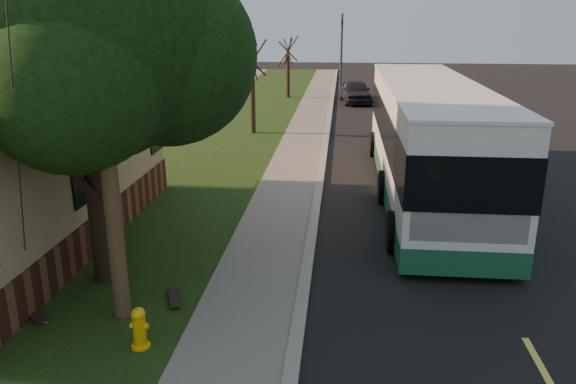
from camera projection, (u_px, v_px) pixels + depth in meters
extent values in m
plane|color=black|center=(294.00, 359.00, 9.28)|extent=(120.00, 120.00, 0.00)
cube|color=black|center=(441.00, 188.00, 18.40)|extent=(8.00, 80.00, 0.01)
cube|color=gray|center=(320.00, 183.00, 18.75)|extent=(0.25, 80.00, 0.12)
cube|color=slate|center=(290.00, 183.00, 18.85)|extent=(2.00, 80.00, 0.08)
cube|color=black|center=(188.00, 180.00, 19.17)|extent=(5.00, 80.00, 0.07)
cylinder|color=#FAB70D|center=(140.00, 332.00, 9.42)|extent=(0.22, 0.22, 0.55)
sphere|color=#FAB70D|center=(138.00, 314.00, 9.31)|extent=(0.24, 0.24, 0.24)
cylinder|color=#FAB70D|center=(139.00, 326.00, 9.38)|extent=(0.30, 0.10, 0.10)
cylinder|color=#FAB70D|center=(139.00, 326.00, 9.38)|extent=(0.10, 0.18, 0.10)
cylinder|color=#FAB70D|center=(141.00, 346.00, 9.50)|extent=(0.32, 0.32, 0.04)
cylinder|color=#473321|center=(99.00, 70.00, 9.15)|extent=(0.30, 0.30, 9.00)
cylinder|color=#2D2D30|center=(16.00, 129.00, 8.42)|extent=(2.52, 3.21, 7.60)
cylinder|color=black|center=(99.00, 188.00, 11.41)|extent=(0.56, 0.56, 4.00)
sphere|color=black|center=(82.00, 24.00, 10.45)|extent=(5.20, 5.20, 5.20)
sphere|color=black|center=(167.00, 55.00, 11.07)|extent=(3.60, 3.60, 3.60)
sphere|color=black|center=(11.00, 41.00, 10.27)|extent=(3.80, 3.80, 3.80)
sphere|color=black|center=(71.00, 81.00, 9.46)|extent=(3.20, 3.20, 3.20)
sphere|color=black|center=(82.00, 3.00, 11.71)|extent=(3.40, 3.40, 3.40)
cylinder|color=black|center=(253.00, 98.00, 26.16)|extent=(0.24, 0.24, 3.30)
cylinder|color=black|center=(252.00, 62.00, 25.66)|extent=(1.38, 0.57, 2.01)
cylinder|color=black|center=(252.00, 62.00, 25.66)|extent=(0.74, 1.21, 1.58)
cylinder|color=black|center=(252.00, 62.00, 25.66)|extent=(0.65, 1.05, 1.95)
cylinder|color=black|center=(252.00, 62.00, 25.66)|extent=(1.28, 0.53, 1.33)
cylinder|color=black|center=(252.00, 62.00, 25.66)|extent=(0.75, 1.21, 1.70)
cylinder|color=black|center=(288.00, 75.00, 37.54)|extent=(0.24, 0.24, 3.03)
cylinder|color=black|center=(288.00, 51.00, 37.08)|extent=(1.38, 0.57, 2.01)
cylinder|color=black|center=(288.00, 51.00, 37.08)|extent=(0.74, 1.21, 1.58)
cylinder|color=black|center=(288.00, 51.00, 37.08)|extent=(0.65, 1.05, 1.95)
cylinder|color=black|center=(288.00, 51.00, 37.08)|extent=(1.28, 0.53, 1.33)
cylinder|color=black|center=(288.00, 51.00, 37.08)|extent=(0.75, 1.21, 1.70)
cylinder|color=#2D2D30|center=(341.00, 53.00, 40.66)|extent=(0.16, 0.16, 5.50)
imported|color=black|center=(342.00, 28.00, 40.13)|extent=(0.18, 0.22, 1.10)
cube|color=silver|center=(427.00, 132.00, 17.31)|extent=(2.68, 12.85, 2.89)
cube|color=#195838|center=(424.00, 178.00, 17.76)|extent=(2.70, 12.87, 0.59)
cube|color=black|center=(428.00, 125.00, 17.24)|extent=(2.72, 12.89, 1.18)
cube|color=black|center=(471.00, 203.00, 11.29)|extent=(2.38, 0.06, 1.71)
cube|color=yellow|center=(479.00, 132.00, 10.86)|extent=(1.71, 0.06, 0.37)
cube|color=#FFF2CC|center=(426.00, 258.00, 11.73)|extent=(0.27, 0.04, 0.16)
cube|color=#FFF2CC|center=(505.00, 261.00, 11.58)|extent=(0.27, 0.04, 0.16)
cube|color=silver|center=(431.00, 84.00, 16.86)|extent=(2.73, 12.90, 0.08)
cylinder|color=black|center=(393.00, 231.00, 13.41)|extent=(0.30, 0.99, 0.99)
cylinder|color=black|center=(509.00, 235.00, 13.17)|extent=(0.30, 0.99, 0.99)
cylinder|color=black|center=(383.00, 187.00, 16.87)|extent=(0.30, 0.99, 0.99)
cylinder|color=black|center=(475.00, 189.00, 16.62)|extent=(0.30, 0.99, 0.99)
cylinder|color=black|center=(374.00, 144.00, 22.35)|extent=(0.30, 0.99, 0.99)
cylinder|color=black|center=(442.00, 146.00, 22.11)|extent=(0.30, 0.99, 0.99)
cube|color=black|center=(175.00, 297.00, 11.03)|extent=(0.51, 0.87, 0.02)
cylinder|color=silver|center=(176.00, 306.00, 10.77)|extent=(0.20, 0.12, 0.05)
cylinder|color=silver|center=(174.00, 292.00, 11.32)|extent=(0.20, 0.12, 0.05)
cube|color=black|center=(34.00, 314.00, 10.41)|extent=(0.82, 0.70, 0.02)
cylinder|color=silver|center=(42.00, 322.00, 10.22)|extent=(0.16, 0.19, 0.05)
cylinder|color=silver|center=(28.00, 310.00, 10.62)|extent=(0.16, 0.19, 0.05)
cube|color=black|center=(7.00, 179.00, 17.21)|extent=(1.57, 1.33, 1.18)
cube|color=black|center=(4.00, 159.00, 17.02)|extent=(1.62, 1.39, 0.08)
imported|color=black|center=(355.00, 91.00, 35.91)|extent=(2.25, 4.49, 1.47)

